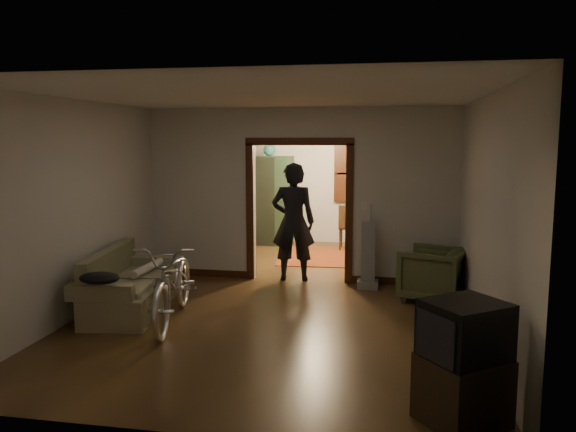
% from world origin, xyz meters
% --- Properties ---
extents(floor, '(5.00, 8.50, 0.01)m').
position_xyz_m(floor, '(0.00, 0.00, 0.00)').
color(floor, '#392512').
rests_on(floor, ground).
extents(ceiling, '(5.00, 8.50, 0.01)m').
position_xyz_m(ceiling, '(0.00, 0.00, 2.80)').
color(ceiling, white).
rests_on(ceiling, floor).
extents(wall_back, '(5.00, 0.02, 2.80)m').
position_xyz_m(wall_back, '(0.00, 4.25, 1.40)').
color(wall_back, beige).
rests_on(wall_back, floor).
extents(wall_left, '(0.02, 8.50, 2.80)m').
position_xyz_m(wall_left, '(-2.50, 0.00, 1.40)').
color(wall_left, beige).
rests_on(wall_left, floor).
extents(wall_right, '(0.02, 8.50, 2.80)m').
position_xyz_m(wall_right, '(2.50, 0.00, 1.40)').
color(wall_right, beige).
rests_on(wall_right, floor).
extents(partition_wall, '(5.00, 0.14, 2.80)m').
position_xyz_m(partition_wall, '(0.00, 0.75, 1.40)').
color(partition_wall, beige).
rests_on(partition_wall, floor).
extents(door_casing, '(1.74, 0.20, 2.32)m').
position_xyz_m(door_casing, '(0.00, 0.75, 1.10)').
color(door_casing, '#391B0D').
rests_on(door_casing, floor).
extents(far_window, '(0.98, 0.06, 1.28)m').
position_xyz_m(far_window, '(0.70, 4.21, 1.55)').
color(far_window, black).
rests_on(far_window, wall_back).
extents(chandelier, '(0.24, 0.24, 0.24)m').
position_xyz_m(chandelier, '(0.00, 2.50, 2.35)').
color(chandelier, '#FFE0A5').
rests_on(chandelier, ceiling).
extents(light_switch, '(0.08, 0.01, 0.12)m').
position_xyz_m(light_switch, '(1.05, 0.68, 1.25)').
color(light_switch, silver).
rests_on(light_switch, partition_wall).
extents(sofa, '(1.05, 1.89, 0.83)m').
position_xyz_m(sofa, '(-1.95, -1.34, 0.41)').
color(sofa, '#6C6B48').
rests_on(sofa, floor).
extents(rolled_paper, '(0.11, 0.87, 0.11)m').
position_xyz_m(rolled_paper, '(-1.85, -1.04, 0.53)').
color(rolled_paper, beige).
rests_on(rolled_paper, sofa).
extents(jacket, '(0.48, 0.36, 0.14)m').
position_xyz_m(jacket, '(-1.90, -2.25, 0.68)').
color(jacket, black).
rests_on(jacket, sofa).
extents(bicycle, '(1.05, 2.10, 1.06)m').
position_xyz_m(bicycle, '(-1.20, -1.68, 0.53)').
color(bicycle, silver).
rests_on(bicycle, floor).
extents(armchair, '(1.08, 1.06, 0.77)m').
position_xyz_m(armchair, '(2.06, -0.10, 0.39)').
color(armchair, '#49522E').
rests_on(armchair, floor).
extents(tv_stand, '(0.82, 0.81, 0.56)m').
position_xyz_m(tv_stand, '(2.05, -3.67, 0.28)').
color(tv_stand, black).
rests_on(tv_stand, floor).
extents(crt_tv, '(0.79, 0.78, 0.51)m').
position_xyz_m(crt_tv, '(2.05, -3.67, 0.76)').
color(crt_tv, black).
rests_on(crt_tv, tv_stand).
extents(vacuum, '(0.36, 0.30, 1.05)m').
position_xyz_m(vacuum, '(1.13, 0.40, 0.52)').
color(vacuum, gray).
rests_on(vacuum, floor).
extents(person, '(0.75, 0.53, 1.93)m').
position_xyz_m(person, '(-0.10, 0.72, 0.96)').
color(person, black).
rests_on(person, floor).
extents(oriental_rug, '(1.59, 2.02, 0.01)m').
position_xyz_m(oriental_rug, '(0.07, 2.64, 0.01)').
color(oriental_rug, '#62220F').
rests_on(oriental_rug, floor).
extents(locker, '(1.01, 0.62, 1.94)m').
position_xyz_m(locker, '(-1.16, 3.78, 0.97)').
color(locker, '#1C2E1C').
rests_on(locker, floor).
extents(globe, '(0.26, 0.26, 0.26)m').
position_xyz_m(globe, '(-1.16, 3.78, 1.94)').
color(globe, '#1E5972').
rests_on(globe, locker).
extents(desk, '(1.14, 0.82, 0.76)m').
position_xyz_m(desk, '(1.19, 3.83, 0.38)').
color(desk, black).
rests_on(desk, floor).
extents(desk_chair, '(0.50, 0.50, 0.95)m').
position_xyz_m(desk_chair, '(0.62, 3.46, 0.48)').
color(desk_chair, black).
rests_on(desk_chair, floor).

